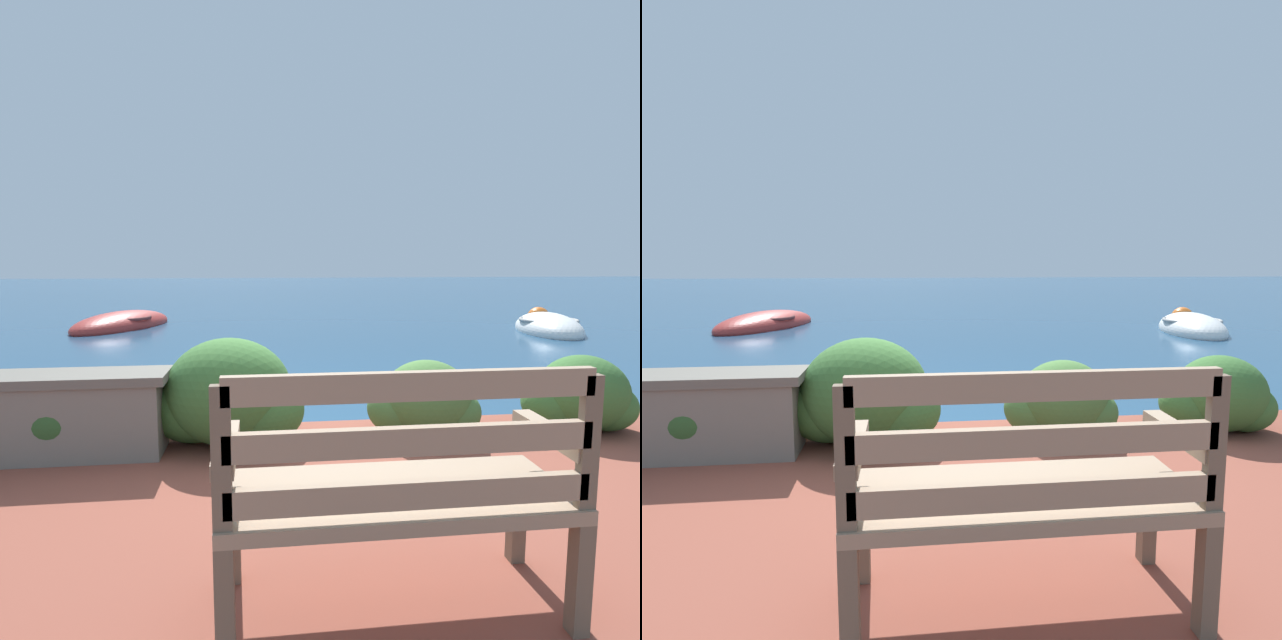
{
  "view_description": "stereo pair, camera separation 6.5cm",
  "coord_description": "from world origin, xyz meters",
  "views": [
    {
      "loc": [
        -0.4,
        -3.79,
        1.48
      ],
      "look_at": [
        0.58,
        4.55,
        0.48
      ],
      "focal_mm": 28.0,
      "sensor_mm": 36.0,
      "label": 1
    },
    {
      "loc": [
        -0.33,
        -3.8,
        1.48
      ],
      "look_at": [
        0.58,
        4.55,
        0.48
      ],
      "focal_mm": 28.0,
      "sensor_mm": 36.0,
      "label": 2
    }
  ],
  "objects": [
    {
      "name": "ground_plane",
      "position": [
        0.0,
        0.0,
        0.0
      ],
      "size": [
        80.0,
        80.0,
        0.0
      ],
      "color": "navy"
    },
    {
      "name": "park_bench",
      "position": [
        0.07,
        -2.18,
        0.7
      ],
      "size": [
        1.25,
        0.48,
        0.93
      ],
      "rotation": [
        0.0,
        0.0,
        -0.04
      ],
      "color": "brown",
      "rests_on": "patio_terrace"
    },
    {
      "name": "stone_wall",
      "position": [
        -1.96,
        -0.51,
        0.5
      ],
      "size": [
        1.91,
        0.39,
        0.55
      ],
      "color": "slate",
      "rests_on": "patio_terrace"
    },
    {
      "name": "hedge_clump_left",
      "position": [
        -1.72,
        -0.43,
        0.43
      ],
      "size": [
        0.72,
        0.52,
        0.49
      ],
      "color": "#2D5628",
      "rests_on": "patio_terrace"
    },
    {
      "name": "hedge_clump_centre",
      "position": [
        -0.65,
        -0.37,
        0.54
      ],
      "size": [
        1.08,
        0.78,
        0.74
      ],
      "color": "#38662D",
      "rests_on": "patio_terrace"
    },
    {
      "name": "hedge_clump_right",
      "position": [
        0.76,
        -0.39,
        0.46
      ],
      "size": [
        0.81,
        0.58,
        0.55
      ],
      "color": "#426B33",
      "rests_on": "patio_terrace"
    },
    {
      "name": "hedge_clump_far_right",
      "position": [
        1.97,
        -0.4,
        0.46
      ],
      "size": [
        0.83,
        0.6,
        0.56
      ],
      "color": "#38662D",
      "rests_on": "patio_terrace"
    },
    {
      "name": "rowboat_nearest",
      "position": [
        5.56,
        5.92,
        0.06
      ],
      "size": [
        1.63,
        2.54,
        0.71
      ],
      "rotation": [
        0.0,
        0.0,
        1.36
      ],
      "color": "silver",
      "rests_on": "ground_plane"
    },
    {
      "name": "rowboat_mid",
      "position": [
        -3.5,
        7.72,
        0.06
      ],
      "size": [
        2.3,
        3.17,
        0.63
      ],
      "rotation": [
        0.0,
        0.0,
        1.16
      ],
      "color": "#9E2D28",
      "rests_on": "ground_plane"
    },
    {
      "name": "mooring_buoy",
      "position": [
        6.37,
        7.69,
        0.09
      ],
      "size": [
        0.58,
        0.58,
        0.52
      ],
      "color": "orange",
      "rests_on": "ground_plane"
    }
  ]
}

